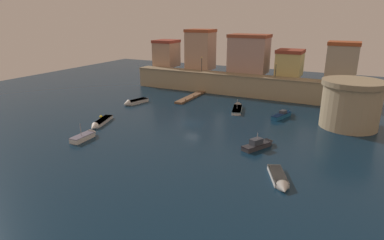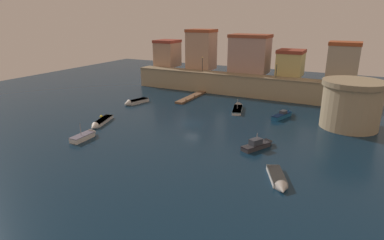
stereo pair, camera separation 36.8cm
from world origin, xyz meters
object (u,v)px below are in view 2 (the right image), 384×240
at_px(quay_lamp_0, 202,62).
at_px(moored_boat_4, 284,115).
at_px(quay_lamp_1, 277,68).
at_px(moored_boat_3, 100,123).
at_px(moored_boat_2, 238,108).
at_px(mooring_buoy_0, 101,117).
at_px(moored_boat_0, 260,144).
at_px(moored_boat_1, 86,135).
at_px(moored_boat_5, 279,181).
at_px(moored_boat_6, 134,102).
at_px(fortress_tower, 351,104).

bearing_deg(quay_lamp_0, moored_boat_4, -29.59).
height_order(quay_lamp_1, moored_boat_3, quay_lamp_1).
distance_m(moored_boat_2, mooring_buoy_0, 25.20).
distance_m(moored_boat_0, moored_boat_3, 26.08).
height_order(moored_boat_1, moored_boat_5, moored_boat_1).
relative_size(moored_boat_5, moored_boat_6, 0.98).
height_order(fortress_tower, moored_boat_5, fortress_tower).
xyz_separation_m(moored_boat_2, moored_boat_5, (13.46, -25.20, 0.01)).
bearing_deg(fortress_tower, quay_lamp_1, 138.36).
distance_m(moored_boat_3, moored_boat_5, 31.16).
relative_size(moored_boat_0, mooring_buoy_0, 9.90).
bearing_deg(moored_boat_1, moored_boat_6, 14.71).
bearing_deg(fortress_tower, moored_boat_1, -145.97).
bearing_deg(fortress_tower, moored_boat_4, 174.91).
height_order(moored_boat_6, mooring_buoy_0, moored_boat_6).
bearing_deg(moored_boat_0, quay_lamp_0, 65.13).
distance_m(moored_boat_4, moored_boat_5, 24.65).
xyz_separation_m(quay_lamp_0, moored_boat_1, (-1.54, -36.02, -6.47)).
distance_m(moored_boat_1, moored_boat_4, 33.22).
bearing_deg(moored_boat_3, moored_boat_1, 7.14).
bearing_deg(fortress_tower, quay_lamp_0, 157.49).
relative_size(moored_boat_0, moored_boat_4, 0.89).
bearing_deg(moored_boat_4, moored_boat_2, 101.13).
xyz_separation_m(fortress_tower, moored_boat_3, (-36.20, -17.02, -3.54)).
height_order(quay_lamp_0, mooring_buoy_0, quay_lamp_0).
relative_size(moored_boat_3, moored_boat_5, 1.18).
bearing_deg(moored_boat_4, moored_boat_5, -151.71).
distance_m(moored_boat_3, moored_boat_6, 13.55).
relative_size(moored_boat_3, mooring_buoy_0, 12.32).
height_order(quay_lamp_1, moored_boat_5, quay_lamp_1).
distance_m(moored_boat_5, mooring_buoy_0, 34.66).
distance_m(quay_lamp_0, moored_boat_2, 18.48).
xyz_separation_m(moored_boat_3, mooring_buoy_0, (-2.77, 3.37, -0.30)).
distance_m(fortress_tower, quay_lamp_1, 20.22).
bearing_deg(moored_boat_2, quay_lamp_0, 33.06).
relative_size(quay_lamp_0, moored_boat_1, 0.71).
distance_m(fortress_tower, moored_boat_1, 40.74).
relative_size(quay_lamp_0, moored_boat_3, 0.49).
height_order(moored_boat_0, moored_boat_6, moored_boat_0).
bearing_deg(moored_boat_0, quay_lamp_1, 36.66).
distance_m(quay_lamp_1, moored_boat_0, 28.96).
height_order(moored_boat_2, moored_boat_4, moored_boat_2).
distance_m(moored_boat_2, moored_boat_5, 28.57).
relative_size(moored_boat_2, moored_boat_3, 1.06).
relative_size(moored_boat_5, mooring_buoy_0, 10.47).
relative_size(quay_lamp_1, moored_boat_5, 0.52).
bearing_deg(moored_boat_1, fortress_tower, -57.54).
height_order(moored_boat_4, moored_boat_6, moored_boat_4).
xyz_separation_m(quay_lamp_1, moored_boat_6, (-24.20, -17.10, -6.31)).
xyz_separation_m(fortress_tower, mooring_buoy_0, (-38.97, -13.65, -3.83)).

